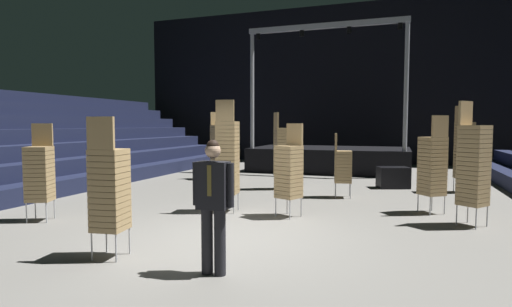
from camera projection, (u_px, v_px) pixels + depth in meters
ground_plane at (230, 241)px, 7.05m from camera, size 22.00×30.00×0.10m
arena_end_wall at (343, 84)px, 20.91m from camera, size 22.00×0.30×8.00m
stage_riser at (330, 157)px, 17.30m from camera, size 6.38×3.56×5.78m
man_with_tie at (213, 199)px, 5.25m from camera, size 0.57×0.24×1.75m
chair_stack_front_left at (282, 151)px, 12.32m from camera, size 0.60×0.60×2.31m
chair_stack_front_right at (432, 165)px, 8.93m from camera, size 0.62×0.62×2.14m
chair_stack_mid_left at (464, 149)px, 11.71m from camera, size 0.51×0.51×2.48m
chair_stack_mid_right at (228, 156)px, 9.10m from camera, size 0.49×0.49×2.48m
chair_stack_mid_centre at (343, 165)px, 10.91m from camera, size 0.51×0.51×1.71m
chair_stack_rear_left at (218, 146)px, 14.59m from camera, size 0.61×0.61×2.39m
chair_stack_rear_right at (40, 172)px, 8.23m from camera, size 0.58×0.58×1.96m
chair_stack_rear_centre at (289, 170)px, 8.61m from camera, size 0.58×0.58×1.96m
chair_stack_aisle_left at (473, 164)px, 7.78m from camera, size 0.62×0.62×2.39m
chair_stack_aisle_right at (109, 188)px, 5.93m from camera, size 0.49×0.49×2.05m
equipment_road_case at (393, 177)px, 12.60m from camera, size 1.05×0.86×0.65m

